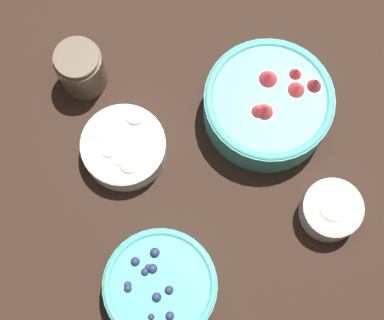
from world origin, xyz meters
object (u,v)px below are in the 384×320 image
at_px(bowl_strawberries, 268,104).
at_px(bowl_bananas, 124,147).
at_px(bowl_cream, 331,210).
at_px(jar_chocolate, 81,69).
at_px(bowl_blueberries, 160,287).

bearing_deg(bowl_strawberries, bowl_bananas, -104.58).
xyz_separation_m(bowl_strawberries, bowl_cream, (0.20, -0.01, -0.01)).
bearing_deg(bowl_strawberries, jar_chocolate, -132.15).
distance_m(bowl_strawberries, bowl_blueberries, 0.35).
bearing_deg(bowl_cream, jar_chocolate, -150.98).
relative_size(bowl_bananas, bowl_cream, 1.45).
xyz_separation_m(bowl_blueberries, bowl_bananas, (-0.23, 0.06, -0.01)).
relative_size(bowl_blueberries, bowl_cream, 1.82).
bearing_deg(bowl_bananas, bowl_cream, 41.65).
height_order(bowl_strawberries, bowl_cream, bowl_strawberries).
bearing_deg(bowl_blueberries, bowl_cream, 83.27).
bearing_deg(bowl_blueberries, jar_chocolate, 170.25).
bearing_deg(bowl_cream, bowl_bananas, -138.35).
bearing_deg(bowl_blueberries, bowl_strawberries, 118.71).
distance_m(bowl_strawberries, bowl_cream, 0.20).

